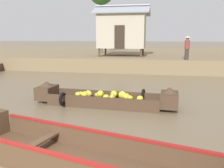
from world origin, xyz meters
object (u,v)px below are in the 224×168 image
object	(u,v)px
banana_boat	(105,98)
stilt_house_left	(122,30)
vendor_person	(187,46)
viewer_boat	(83,155)

from	to	relation	value
banana_boat	stilt_house_left	xyz separation A→B (m)	(-0.99, 11.30, 2.92)
vendor_person	banana_boat	bearing A→B (deg)	-114.72
banana_boat	stilt_house_left	size ratio (longest dim) A/B	1.24
banana_boat	viewer_boat	size ratio (longest dim) A/B	0.85
viewer_boat	banana_boat	bearing A→B (deg)	97.03
viewer_boat	vendor_person	bearing A→B (deg)	75.45
viewer_boat	stilt_house_left	size ratio (longest dim) A/B	1.46
stilt_house_left	vendor_person	distance (m)	5.77
banana_boat	vendor_person	xyz separation A→B (m)	(3.97, 8.63, 1.69)
banana_boat	stilt_house_left	world-z (taller)	stilt_house_left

